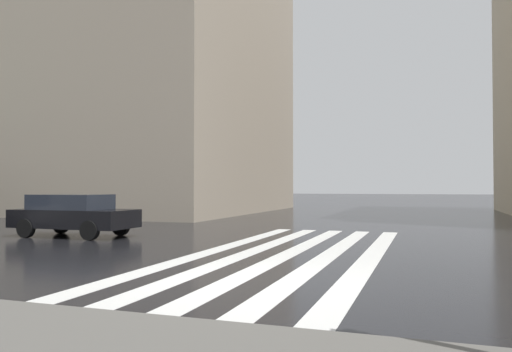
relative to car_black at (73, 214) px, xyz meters
The scene contains 4 objects.
ground_plane 10.00m from the car_black, 123.48° to the right, with size 220.00×220.00×0.00m, color black.
zebra_crossing 8.12m from the car_black, 100.69° to the right, with size 13.00×4.50×0.01m.
haussmann_block_mid 23.46m from the car_black, 37.52° to the left, with size 18.05×26.65×25.90m.
car_black is the anchor object (origin of this frame).
Camera 1 is at (-8.22, -2.89, 1.67)m, focal length 34.80 mm.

